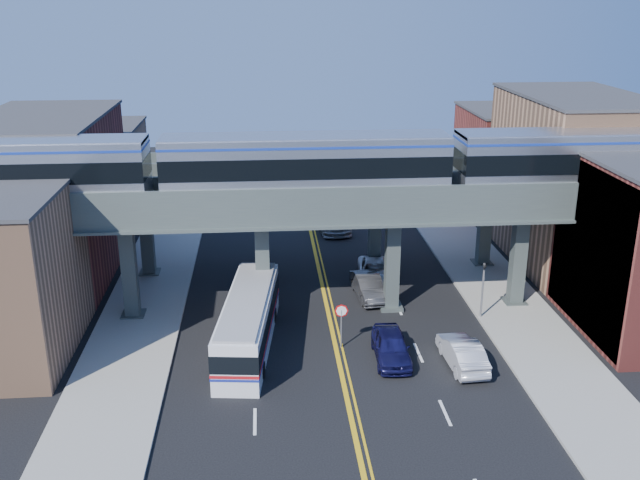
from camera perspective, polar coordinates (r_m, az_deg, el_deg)
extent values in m
plane|color=black|center=(37.88, 1.74, -10.69)|extent=(120.00, 120.00, 0.00)
cube|color=gray|center=(47.22, -13.70, -4.85)|extent=(5.00, 70.00, 0.16)
cube|color=gray|center=(49.04, 13.94, -3.95)|extent=(5.00, 70.00, 0.16)
cube|color=maroon|center=(52.55, -20.77, 3.17)|extent=(8.00, 14.00, 11.00)
cube|color=#9F7152|center=(65.09, -17.65, 5.05)|extent=(8.00, 10.00, 8.00)
cube|color=#9F7152|center=(55.03, 19.45, 4.54)|extent=(8.00, 14.00, 12.00)
cube|color=maroon|center=(67.11, 14.95, 6.14)|extent=(8.00, 10.00, 9.00)
cube|color=teal|center=(43.34, 20.69, -1.12)|extent=(0.10, 9.50, 9.50)
cube|color=#3E4844|center=(44.39, -15.00, -2.45)|extent=(0.85, 0.85, 6.00)
cube|color=#3E4844|center=(43.63, -4.61, -2.22)|extent=(0.85, 0.85, 6.00)
cube|color=#3E4844|center=(44.32, 5.79, -1.91)|extent=(0.85, 0.85, 6.00)
cube|color=#3E4844|center=(46.40, 15.56, -1.56)|extent=(0.85, 0.85, 6.00)
cube|color=#454F4B|center=(42.59, 0.65, 2.58)|extent=(52.00, 3.60, 1.40)
cube|color=#3E4844|center=(50.88, -13.70, 0.43)|extent=(0.85, 0.85, 6.00)
cube|color=#3E4844|center=(50.21, -4.65, 0.68)|extent=(0.85, 0.85, 6.00)
cube|color=#3E4844|center=(50.81, 4.40, 0.91)|extent=(0.85, 0.85, 6.00)
cube|color=#3E4844|center=(52.64, 13.04, 1.11)|extent=(0.85, 0.85, 6.00)
cube|color=#454F4B|center=(49.32, -0.10, 4.89)|extent=(52.00, 3.60, 1.40)
cube|color=black|center=(43.28, -17.39, 3.11)|extent=(2.41, 2.41, 0.27)
cube|color=black|center=(42.29, -8.37, 3.43)|extent=(2.41, 2.41, 0.27)
cube|color=black|center=(42.91, 5.99, 3.76)|extent=(2.41, 2.41, 0.27)
cube|color=#B6B8C1|center=(41.80, -1.16, 6.12)|extent=(16.64, 3.17, 3.50)
cube|color=black|center=(41.77, -1.16, 6.32)|extent=(16.66, 3.23, 1.20)
cube|color=black|center=(44.64, 14.61, 3.84)|extent=(2.41, 2.41, 0.27)
cube|color=#B6B8C1|center=(46.23, 21.09, 6.11)|extent=(16.64, 3.17, 3.50)
cube|color=black|center=(46.20, 21.12, 6.29)|extent=(16.66, 3.23, 1.20)
cylinder|color=slate|center=(40.00, 1.71, -7.11)|extent=(0.09, 0.09, 2.30)
cylinder|color=red|center=(39.53, 1.73, -5.68)|extent=(0.76, 0.04, 0.76)
cylinder|color=slate|center=(44.27, 12.85, -4.29)|extent=(0.12, 0.12, 3.20)
imported|color=black|center=(43.51, 13.04, -1.81)|extent=(0.15, 0.18, 0.90)
cube|color=silver|center=(40.22, -5.75, -6.62)|extent=(3.61, 11.22, 2.85)
cube|color=black|center=(40.06, -5.77, -6.15)|extent=(3.68, 11.27, 0.96)
cube|color=#B21419|center=(40.34, -5.74, -6.98)|extent=(3.67, 11.27, 0.17)
cylinder|color=black|center=(37.56, -6.39, -10.28)|extent=(2.58, 1.19, 0.92)
cylinder|color=black|center=(43.39, -5.19, -6.01)|extent=(2.58, 1.19, 0.92)
imported|color=#10103B|center=(39.10, 5.72, -8.46)|extent=(1.99, 4.66, 1.57)
imported|color=#2A2A2C|center=(46.62, 3.91, -3.75)|extent=(2.04, 4.67, 1.49)
imported|color=white|center=(49.41, 4.36, -2.48)|extent=(2.91, 5.20, 1.38)
imported|color=#AFB0B4|center=(59.91, 0.96, 1.69)|extent=(3.06, 6.30, 1.76)
imported|color=silver|center=(39.09, 11.31, -8.82)|extent=(1.85, 4.68, 1.51)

